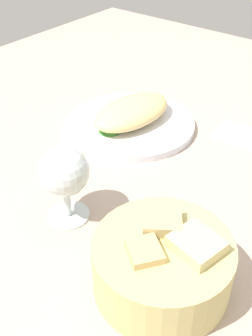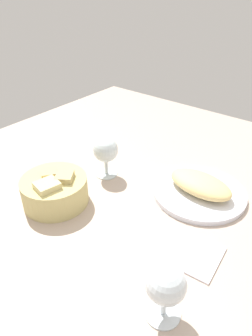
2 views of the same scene
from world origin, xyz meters
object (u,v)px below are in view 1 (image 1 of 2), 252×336
object	(u,v)px
bread_basket	(164,263)
folded_napkin	(247,135)
wine_glass_near	(64,174)
plate	(132,124)

from	to	relation	value
bread_basket	folded_napkin	world-z (taller)	bread_basket
wine_glass_near	folded_napkin	bearing A→B (deg)	163.16
plate	folded_napkin	size ratio (longest dim) A/B	2.25
plate	bread_basket	size ratio (longest dim) A/B	1.47
plate	wine_glass_near	size ratio (longest dim) A/B	2.07
plate	wine_glass_near	xyz separation A→B (cm)	(25.99, 8.30, 7.11)
bread_basket	wine_glass_near	world-z (taller)	wine_glass_near
wine_glass_near	folded_napkin	xyz separation A→B (cm)	(-36.82, 11.14, -7.41)
folded_napkin	bread_basket	bearing A→B (deg)	-85.07
plate	wine_glass_near	bearing A→B (deg)	17.70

